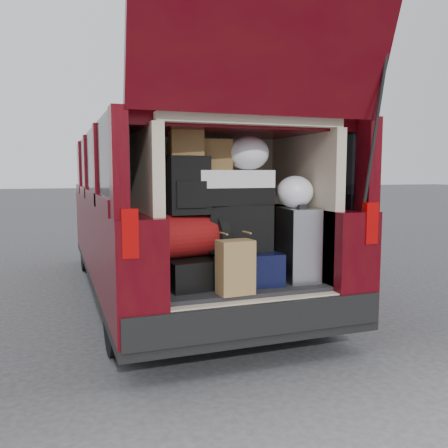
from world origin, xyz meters
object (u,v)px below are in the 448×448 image
Objects in this scene: black_soft_case at (238,227)px; backpack at (188,185)px; navy_hardshell at (244,266)px; kraft_bag at (235,267)px; red_duffel at (189,235)px; twotone_duffel at (232,187)px; black_hardshell at (187,271)px; silver_roller at (298,244)px.

backpack is (-0.41, -0.04, 0.33)m from black_soft_case.
navy_hardshell is 0.39m from kraft_bag.
red_duffel is 0.84× the size of twotone_duffel.
backpack is at bearing 120.84° from kraft_bag.
backpack is (-0.24, 0.34, 0.55)m from kraft_bag.
twotone_duffel is at bearing 142.47° from navy_hardshell.
twotone_duffel is at bearing -5.93° from red_duffel.
navy_hardshell is 1.13× the size of black_soft_case.
red_duffel reaches higher than black_hardshell.
black_hardshell is 1.26× the size of backpack.
twotone_duffel reaches higher than black_hardshell.
silver_roller is 0.97m from backpack.
twotone_duffel is (-0.05, 0.02, 0.30)m from black_soft_case.
black_soft_case is (-0.03, 0.05, 0.29)m from navy_hardshell.
backpack is at bearing -124.49° from red_duffel.
black_soft_case is (0.40, 0.02, 0.04)m from red_duffel.
twotone_duffel is at bearing 68.31° from kraft_bag.
black_hardshell is 0.45m from kraft_bag.
twotone_duffel is (-0.08, 0.06, 0.60)m from navy_hardshell.
kraft_bag reaches higher than navy_hardshell.
black_hardshell is at bearing 176.98° from silver_roller.
black_hardshell is at bearing -170.34° from black_soft_case.
red_duffel is at bearing -22.27° from black_hardshell.
red_duffel is at bearing 65.42° from backpack.
kraft_bag is at bearing -107.47° from twotone_duffel.
silver_roller is 0.96× the size of twotone_duffel.
twotone_duffel is at bearing -2.57° from black_hardshell.
backpack reaches higher than black_soft_case.
silver_roller is at bearing -18.44° from twotone_duffel.
backpack reaches higher than twotone_duffel.
silver_roller is 1.15× the size of red_duffel.
black_soft_case reaches higher than silver_roller.
navy_hardshell is 0.98× the size of silver_roller.
kraft_bag is (-0.61, -0.24, -0.09)m from silver_roller.
twotone_duffel reaches higher than red_duffel.
black_hardshell is 0.27m from red_duffel.
silver_roller is 1.16× the size of black_soft_case.
backpack is at bearing -82.97° from black_hardshell.
black_soft_case is (-0.44, 0.15, 0.13)m from silver_roller.
black_hardshell is 0.96× the size of navy_hardshell.
black_soft_case is at bearing 124.45° from navy_hardshell.
backpack is (-0.01, -0.03, 0.37)m from red_duffel.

